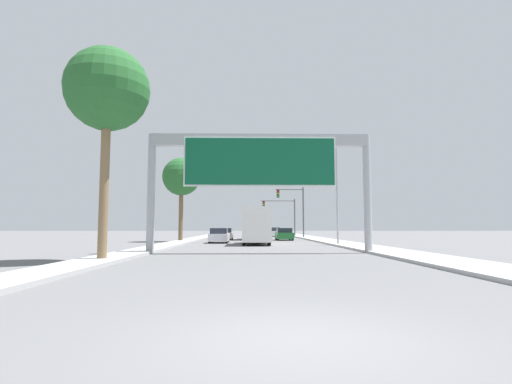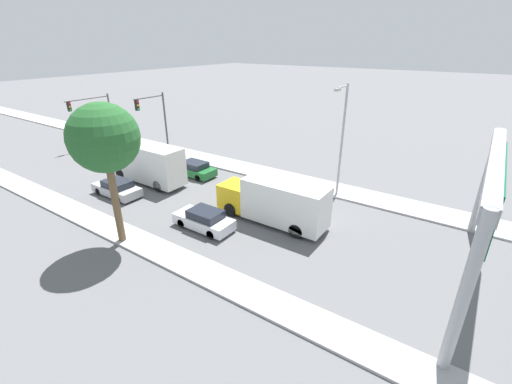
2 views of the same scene
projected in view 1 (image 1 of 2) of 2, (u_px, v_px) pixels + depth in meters
name	position (u px, v px, depth m)	size (l,w,h in m)	color
ground_plane	(298.00, 339.00, 5.51)	(300.00, 300.00, 0.00)	slate
sidewalk_right	(300.00, 236.00, 65.43)	(3.00, 120.00, 0.15)	#A7A7A7
median_strip_left	(208.00, 236.00, 65.14)	(2.00, 120.00, 0.15)	#A7A7A7
sign_gantry	(260.00, 160.00, 23.78)	(13.36, 0.73, 7.08)	#9EA0A5
car_near_center	(274.00, 232.00, 63.71)	(1.80, 4.34, 1.44)	silver
car_mid_right	(219.00, 236.00, 38.64)	(1.80, 4.32, 1.42)	silver
car_near_left	(225.00, 234.00, 48.31)	(1.84, 4.46, 1.39)	#A5A8AD
car_far_center	(284.00, 234.00, 46.47)	(1.89, 4.54, 1.41)	#1E662D
truck_box_primary	(256.00, 226.00, 35.26)	(2.35, 8.20, 3.20)	yellow
truck_box_secondary	(254.00, 225.00, 48.46)	(2.30, 7.77, 3.55)	white
traffic_light_near_intersection	(295.00, 204.00, 53.82)	(3.81, 0.32, 6.89)	#4C4C4F
traffic_light_mid_block	(283.00, 211.00, 63.73)	(5.50, 0.32, 6.00)	#4C4C4F
palm_tree_foreground	(107.00, 91.00, 18.45)	(3.86, 3.86, 9.83)	brown
palm_tree_background	(181.00, 177.00, 42.27)	(4.02, 4.02, 8.87)	brown
street_lamp_right	(334.00, 183.00, 33.85)	(2.33, 0.28, 9.04)	#9EA0A5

